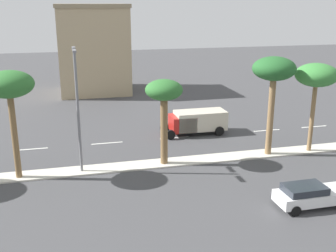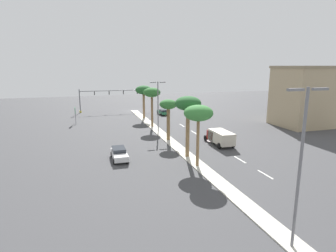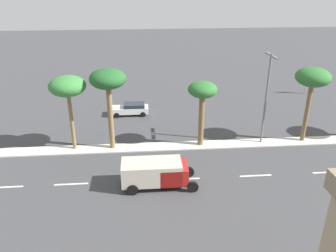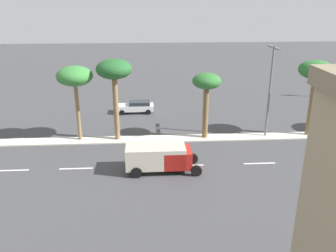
{
  "view_description": "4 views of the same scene",
  "coord_description": "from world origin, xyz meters",
  "px_view_note": "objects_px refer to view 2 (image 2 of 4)",
  "views": [
    {
      "loc": [
        29.26,
        25.53,
        12.25
      ],
      "look_at": [
        0.21,
        32.77,
        3.16
      ],
      "focal_mm": 43.74,
      "sensor_mm": 36.0,
      "label": 1
    },
    {
      "loc": [
        13.09,
        74.85,
        11.97
      ],
      "look_at": [
        1.51,
        36.9,
        3.42
      ],
      "focal_mm": 29.79,
      "sensor_mm": 36.0,
      "label": 2
    },
    {
      "loc": [
        -30.78,
        38.37,
        16.17
      ],
      "look_at": [
        -2.18,
        35.99,
        3.31
      ],
      "focal_mm": 36.63,
      "sensor_mm": 36.0,
      "label": 3
    },
    {
      "loc": [
        -33.06,
        38.33,
        13.67
      ],
      "look_at": [
        -0.29,
        36.28,
        1.55
      ],
      "focal_mm": 37.51,
      "sensor_mm": 36.0,
      "label": 4
    }
  ],
  "objects_px": {
    "traffic_signal_gantry": "(102,96)",
    "street_lamp_outboard": "(158,102)",
    "directional_road_sign": "(75,112)",
    "palm_tree_leading": "(188,106)",
    "commercial_building": "(302,96)",
    "palm_tree_inboard": "(144,91)",
    "street_lamp_inboard": "(301,158)",
    "sedan_green_outboard": "(163,112)",
    "sedan_white_far": "(119,153)",
    "palm_tree_far": "(198,114)",
    "palm_tree_rear": "(152,93)",
    "palm_tree_center": "(168,107)",
    "box_truck": "(220,137)"
  },
  "relations": [
    {
      "from": "traffic_signal_gantry",
      "to": "commercial_building",
      "type": "xyz_separation_m",
      "value": [
        -37.28,
        30.19,
        1.91
      ]
    },
    {
      "from": "palm_tree_inboard",
      "to": "palm_tree_center",
      "type": "height_order",
      "value": "palm_tree_inboard"
    },
    {
      "from": "traffic_signal_gantry",
      "to": "palm_tree_far",
      "type": "distance_m",
      "value": 46.79
    },
    {
      "from": "palm_tree_far",
      "to": "box_truck",
      "type": "distance_m",
      "value": 11.85
    },
    {
      "from": "box_truck",
      "to": "palm_tree_far",
      "type": "bearing_deg",
      "value": 48.2
    },
    {
      "from": "palm_tree_rear",
      "to": "palm_tree_leading",
      "type": "height_order",
      "value": "palm_tree_leading"
    },
    {
      "from": "palm_tree_center",
      "to": "street_lamp_outboard",
      "type": "xyz_separation_m",
      "value": [
        0.02,
        -6.36,
        -0.08
      ]
    },
    {
      "from": "palm_tree_leading",
      "to": "directional_road_sign",
      "type": "bearing_deg",
      "value": -61.84
    },
    {
      "from": "commercial_building",
      "to": "palm_tree_center",
      "type": "relative_size",
      "value": 1.81
    },
    {
      "from": "traffic_signal_gantry",
      "to": "directional_road_sign",
      "type": "height_order",
      "value": "traffic_signal_gantry"
    },
    {
      "from": "traffic_signal_gantry",
      "to": "street_lamp_inboard",
      "type": "relative_size",
      "value": 1.81
    },
    {
      "from": "palm_tree_center",
      "to": "palm_tree_rear",
      "type": "bearing_deg",
      "value": -89.66
    },
    {
      "from": "directional_road_sign",
      "to": "street_lamp_outboard",
      "type": "height_order",
      "value": "street_lamp_outboard"
    },
    {
      "from": "street_lamp_outboard",
      "to": "palm_tree_rear",
      "type": "bearing_deg",
      "value": -89.41
    },
    {
      "from": "palm_tree_leading",
      "to": "sedan_green_outboard",
      "type": "distance_m",
      "value": 34.03
    },
    {
      "from": "palm_tree_inboard",
      "to": "street_lamp_outboard",
      "type": "xyz_separation_m",
      "value": [
        0.33,
        14.03,
        -0.9
      ]
    },
    {
      "from": "street_lamp_outboard",
      "to": "sedan_green_outboard",
      "type": "xyz_separation_m",
      "value": [
        -6.01,
        -17.64,
        -4.78
      ]
    },
    {
      "from": "traffic_signal_gantry",
      "to": "street_lamp_inboard",
      "type": "bearing_deg",
      "value": 97.38
    },
    {
      "from": "commercial_building",
      "to": "palm_tree_inboard",
      "type": "relative_size",
      "value": 1.6
    },
    {
      "from": "traffic_signal_gantry",
      "to": "palm_tree_inboard",
      "type": "relative_size",
      "value": 2.55
    },
    {
      "from": "directional_road_sign",
      "to": "palm_tree_center",
      "type": "bearing_deg",
      "value": 128.47
    },
    {
      "from": "palm_tree_inboard",
      "to": "palm_tree_center",
      "type": "xyz_separation_m",
      "value": [
        0.32,
        20.39,
        -0.82
      ]
    },
    {
      "from": "palm_tree_leading",
      "to": "sedan_white_far",
      "type": "xyz_separation_m",
      "value": [
        8.86,
        -1.7,
        -6.19
      ]
    },
    {
      "from": "palm_tree_center",
      "to": "sedan_green_outboard",
      "type": "bearing_deg",
      "value": -104.02
    },
    {
      "from": "traffic_signal_gantry",
      "to": "box_truck",
      "type": "bearing_deg",
      "value": 111.63
    },
    {
      "from": "palm_tree_inboard",
      "to": "directional_road_sign",
      "type": "bearing_deg",
      "value": 6.69
    },
    {
      "from": "palm_tree_rear",
      "to": "street_lamp_inboard",
      "type": "bearing_deg",
      "value": 89.89
    },
    {
      "from": "sedan_white_far",
      "to": "box_truck",
      "type": "bearing_deg",
      "value": -171.13
    },
    {
      "from": "commercial_building",
      "to": "palm_tree_leading",
      "type": "xyz_separation_m",
      "value": [
        29.13,
        12.08,
        0.94
      ]
    },
    {
      "from": "commercial_building",
      "to": "sedan_white_far",
      "type": "xyz_separation_m",
      "value": [
        37.99,
        10.38,
        -5.25
      ]
    },
    {
      "from": "directional_road_sign",
      "to": "street_lamp_inboard",
      "type": "relative_size",
      "value": 0.33
    },
    {
      "from": "street_lamp_inboard",
      "to": "sedan_green_outboard",
      "type": "height_order",
      "value": "street_lamp_inboard"
    },
    {
      "from": "commercial_building",
      "to": "box_truck",
      "type": "xyz_separation_m",
      "value": [
        22.17,
        7.91,
        -4.77
      ]
    },
    {
      "from": "traffic_signal_gantry",
      "to": "commercial_building",
      "type": "distance_m",
      "value": 48.01
    },
    {
      "from": "directional_road_sign",
      "to": "box_truck",
      "type": "distance_m",
      "value": 31.9
    },
    {
      "from": "palm_tree_inboard",
      "to": "traffic_signal_gantry",
      "type": "bearing_deg",
      "value": -56.73
    },
    {
      "from": "traffic_signal_gantry",
      "to": "sedan_white_far",
      "type": "distance_m",
      "value": 40.72
    },
    {
      "from": "sedan_white_far",
      "to": "box_truck",
      "type": "distance_m",
      "value": 16.02
    },
    {
      "from": "directional_road_sign",
      "to": "commercial_building",
      "type": "bearing_deg",
      "value": 160.62
    },
    {
      "from": "street_lamp_inboard",
      "to": "sedan_green_outboard",
      "type": "bearing_deg",
      "value": -96.61
    },
    {
      "from": "traffic_signal_gantry",
      "to": "palm_tree_far",
      "type": "height_order",
      "value": "palm_tree_far"
    },
    {
      "from": "traffic_signal_gantry",
      "to": "sedan_white_far",
      "type": "xyz_separation_m",
      "value": [
        0.71,
        40.57,
        -3.34
      ]
    },
    {
      "from": "palm_tree_far",
      "to": "sedan_green_outboard",
      "type": "height_order",
      "value": "palm_tree_far"
    },
    {
      "from": "palm_tree_center",
      "to": "street_lamp_inboard",
      "type": "bearing_deg",
      "value": 89.72
    },
    {
      "from": "traffic_signal_gantry",
      "to": "street_lamp_outboard",
      "type": "bearing_deg",
      "value": 106.86
    },
    {
      "from": "palm_tree_leading",
      "to": "street_lamp_outboard",
      "type": "xyz_separation_m",
      "value": [
        -0.04,
        -15.27,
        -1.45
      ]
    },
    {
      "from": "commercial_building",
      "to": "sedan_white_far",
      "type": "distance_m",
      "value": 39.73
    },
    {
      "from": "street_lamp_inboard",
      "to": "sedan_green_outboard",
      "type": "relative_size",
      "value": 2.43
    },
    {
      "from": "palm_tree_inboard",
      "to": "street_lamp_outboard",
      "type": "relative_size",
      "value": 0.82
    },
    {
      "from": "palm_tree_inboard",
      "to": "sedan_green_outboard",
      "type": "bearing_deg",
      "value": -147.55
    }
  ]
}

